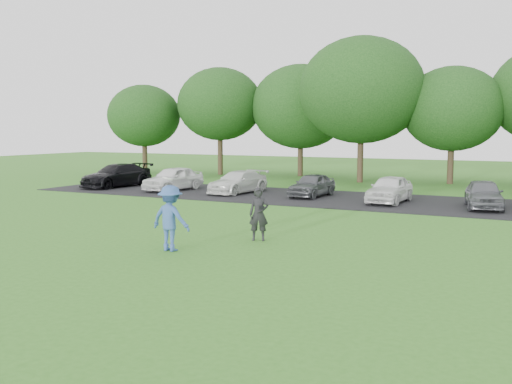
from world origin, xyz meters
TOP-DOWN VIEW (x-y plane):
  - ground at (0.00, 0.00)m, footprint 100.00×100.00m
  - parking_lot at (0.00, 13.00)m, footprint 32.00×6.50m
  - frisbee_player at (-0.97, 0.42)m, footprint 1.14×0.68m
  - camera_bystander at (0.49, 2.69)m, footprint 0.66×0.56m
  - parked_cars at (-1.59, 12.90)m, footprint 28.31×4.67m
  - tree_row at (1.51, 22.76)m, footprint 42.39×9.85m

SIDE VIEW (x-z plane):
  - ground at x=0.00m, z-range 0.00..0.00m
  - parking_lot at x=0.00m, z-range 0.00..0.03m
  - parked_cars at x=-1.59m, z-range -0.01..1.24m
  - camera_bystander at x=0.49m, z-range 0.00..1.53m
  - frisbee_player at x=-0.97m, z-range -0.13..1.86m
  - tree_row at x=1.51m, z-range 0.59..9.23m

